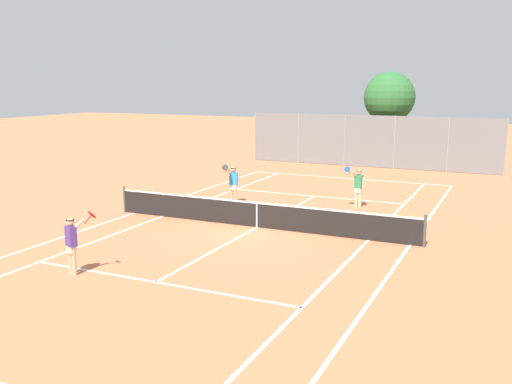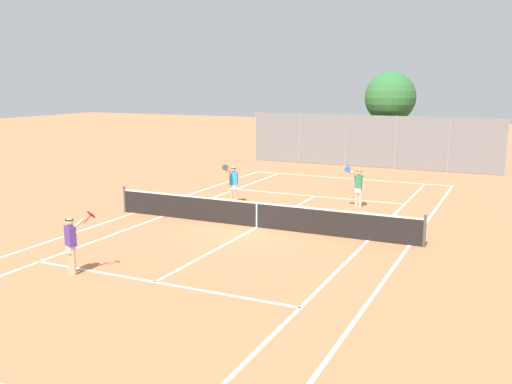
% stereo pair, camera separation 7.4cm
% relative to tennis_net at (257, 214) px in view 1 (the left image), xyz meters
% --- Properties ---
extents(ground_plane, '(120.00, 120.00, 0.00)m').
position_rel_tennis_net_xyz_m(ground_plane, '(0.00, 0.00, -0.51)').
color(ground_plane, '#C67047').
extents(court_line_markings, '(11.10, 23.90, 0.01)m').
position_rel_tennis_net_xyz_m(court_line_markings, '(0.00, 0.00, -0.51)').
color(court_line_markings, white).
rests_on(court_line_markings, ground).
extents(tennis_net, '(12.00, 0.10, 1.07)m').
position_rel_tennis_net_xyz_m(tennis_net, '(0.00, 0.00, 0.00)').
color(tennis_net, '#474C47').
rests_on(tennis_net, ground).
extents(player_near_side, '(0.85, 0.68, 1.77)m').
position_rel_tennis_net_xyz_m(player_near_side, '(-2.43, -6.82, 0.42)').
color(player_near_side, '#D8A884').
rests_on(player_near_side, ground).
extents(player_far_left, '(0.51, 0.85, 1.77)m').
position_rel_tennis_net_xyz_m(player_far_left, '(-2.72, 3.42, 0.42)').
color(player_far_left, '#D8A884').
rests_on(player_far_left, ground).
extents(player_far_right, '(0.82, 0.70, 1.77)m').
position_rel_tennis_net_xyz_m(player_far_right, '(2.43, 4.98, 0.42)').
color(player_far_right, beige).
rests_on(player_far_right, ground).
extents(loose_tennis_ball_0, '(0.07, 0.07, 0.07)m').
position_rel_tennis_net_xyz_m(loose_tennis_ball_0, '(4.86, 4.04, -0.48)').
color(loose_tennis_ball_0, '#D1DB33').
rests_on(loose_tennis_ball_0, ground).
extents(loose_tennis_ball_1, '(0.07, 0.07, 0.07)m').
position_rel_tennis_net_xyz_m(loose_tennis_ball_1, '(3.02, 10.43, -0.48)').
color(loose_tennis_ball_1, '#D1DB33').
rests_on(loose_tennis_ball_1, ground).
extents(loose_tennis_ball_2, '(0.07, 0.07, 0.07)m').
position_rel_tennis_net_xyz_m(loose_tennis_ball_2, '(-4.42, 3.57, -0.48)').
color(loose_tennis_ball_2, '#D1DB33').
rests_on(loose_tennis_ball_2, ground).
extents(loose_tennis_ball_3, '(0.07, 0.07, 0.07)m').
position_rel_tennis_net_xyz_m(loose_tennis_ball_3, '(1.91, 6.18, -0.48)').
color(loose_tennis_ball_3, '#D1DB33').
rests_on(loose_tennis_ball_3, ground).
extents(back_fence, '(15.67, 0.08, 3.24)m').
position_rel_tennis_net_xyz_m(back_fence, '(0.00, 16.57, 1.11)').
color(back_fence, gray).
rests_on(back_fence, ground).
extents(tree_behind_left, '(3.22, 3.22, 5.88)m').
position_rel_tennis_net_xyz_m(tree_behind_left, '(0.73, 18.43, 3.63)').
color(tree_behind_left, brown).
rests_on(tree_behind_left, ground).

